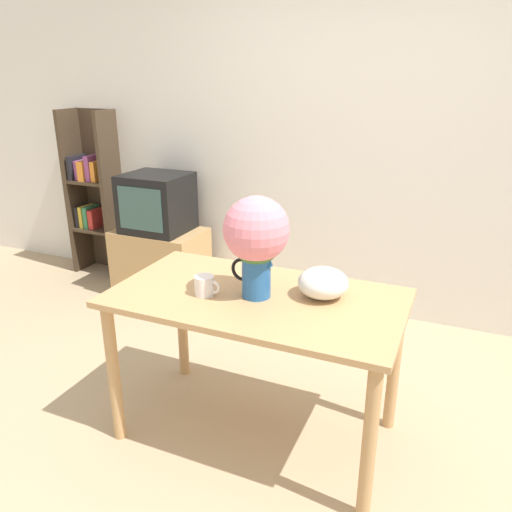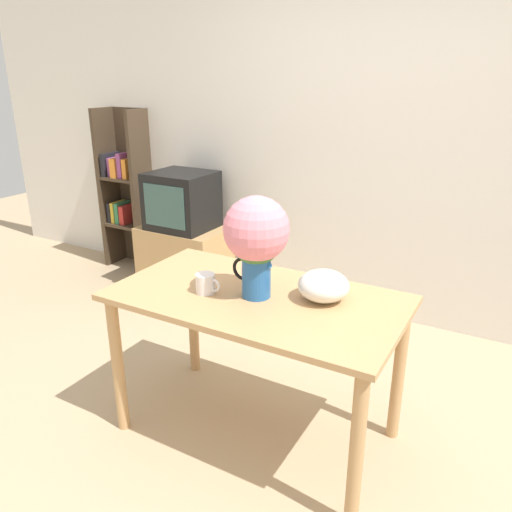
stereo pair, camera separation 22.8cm
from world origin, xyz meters
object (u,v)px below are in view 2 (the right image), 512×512
(flower_vase, at_px, (256,237))
(white_bowl, at_px, (323,286))
(tv_set, at_px, (182,200))
(coffee_mug, at_px, (206,284))

(flower_vase, relative_size, white_bowl, 2.02)
(flower_vase, relative_size, tv_set, 0.97)
(coffee_mug, xyz_separation_m, tv_set, (-1.20, 1.37, -0.04))
(flower_vase, height_order, coffee_mug, flower_vase)
(flower_vase, distance_m, coffee_mug, 0.35)
(coffee_mug, distance_m, tv_set, 1.82)
(flower_vase, xyz_separation_m, white_bowl, (0.29, 0.12, -0.22))
(tv_set, bearing_deg, white_bowl, -34.37)
(flower_vase, distance_m, tv_set, 1.94)
(white_bowl, bearing_deg, coffee_mug, -158.72)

